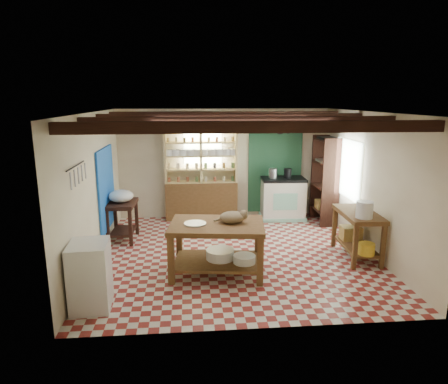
{
  "coord_description": "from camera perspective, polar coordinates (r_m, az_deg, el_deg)",
  "views": [
    {
      "loc": [
        -0.84,
        -6.95,
        2.84
      ],
      "look_at": [
        -0.19,
        0.3,
        1.12
      ],
      "focal_mm": 32.0,
      "sensor_mm": 36.0,
      "label": 1
    }
  ],
  "objects": [
    {
      "name": "basin_large",
      "position": [
        6.71,
        -0.55,
        -8.87
      ],
      "size": [
        0.52,
        0.52,
        0.16
      ],
      "primitive_type": "cylinder",
      "rotation": [
        0.0,
        0.0,
        -0.13
      ],
      "color": "silver",
      "rests_on": "work_table"
    },
    {
      "name": "window_right",
      "position": [
        8.74,
        17.31,
        3.19
      ],
      "size": [
        0.02,
        1.3,
        1.2
      ],
      "primitive_type": "cube",
      "color": "#B5C7B0",
      "rests_on": "wall_right"
    },
    {
      "name": "basin_small",
      "position": [
        6.57,
        2.92,
        -9.54
      ],
      "size": [
        0.4,
        0.4,
        0.13
      ],
      "primitive_type": "cylinder",
      "rotation": [
        0.0,
        0.0,
        -0.13
      ],
      "color": "silver",
      "rests_on": "work_table"
    },
    {
      "name": "stove",
      "position": [
        9.66,
        8.37,
        -0.89
      ],
      "size": [
        1.05,
        0.74,
        1.0
      ],
      "primitive_type": "cube",
      "rotation": [
        0.0,
        0.0,
        -0.05
      ],
      "color": "beige",
      "rests_on": "floor"
    },
    {
      "name": "kettle_right",
      "position": [
        9.55,
        9.09,
        2.67
      ],
      "size": [
        0.18,
        0.18,
        0.22
      ],
      "primitive_type": "cylinder",
      "rotation": [
        0.0,
        0.0,
        -0.05
      ],
      "color": "black",
      "rests_on": "stove"
    },
    {
      "name": "wall_front",
      "position": [
        4.79,
        5.29,
        -5.53
      ],
      "size": [
        5.0,
        0.04,
        2.6
      ],
      "primitive_type": "cube",
      "color": "beige",
      "rests_on": "floor"
    },
    {
      "name": "kettle_left",
      "position": [
        9.49,
        7.01,
        2.68
      ],
      "size": [
        0.21,
        0.21,
        0.23
      ],
      "primitive_type": "cylinder",
      "rotation": [
        0.0,
        0.0,
        -0.05
      ],
      "color": "#A1A0A8",
      "rests_on": "stove"
    },
    {
      "name": "yellow_tub",
      "position": [
        7.31,
        19.69,
        -7.65
      ],
      "size": [
        0.28,
        0.28,
        0.2
      ],
      "primitive_type": "cylinder",
      "rotation": [
        0.0,
        0.0,
        -0.04
      ],
      "color": "gold",
      "rests_on": "right_counter"
    },
    {
      "name": "white_cabinet",
      "position": [
        5.89,
        -18.58,
        -11.22
      ],
      "size": [
        0.56,
        0.65,
        0.93
      ],
      "primitive_type": "cube",
      "rotation": [
        0.0,
        0.0,
        0.07
      ],
      "color": "silver",
      "rests_on": "floor"
    },
    {
      "name": "cat",
      "position": [
        6.49,
        1.2,
        -3.61
      ],
      "size": [
        0.43,
        0.34,
        0.19
      ],
      "primitive_type": "ellipsoid",
      "rotation": [
        0.0,
        0.0,
        0.05
      ],
      "color": "#8F7753",
      "rests_on": "work_table"
    },
    {
      "name": "work_table",
      "position": [
        6.62,
        -1.01,
        -8.06
      ],
      "size": [
        1.63,
        1.19,
        0.86
      ],
      "primitive_type": "cube",
      "rotation": [
        0.0,
        0.0,
        -0.13
      ],
      "color": "brown",
      "rests_on": "floor"
    },
    {
      "name": "enamel_bowl",
      "position": [
        8.24,
        -14.49,
        -0.55
      ],
      "size": [
        0.51,
        0.51,
        0.24
      ],
      "primitive_type": "ellipsoid",
      "rotation": [
        0.0,
        0.0,
        -0.05
      ],
      "color": "silver",
      "rests_on": "prep_table"
    },
    {
      "name": "floor",
      "position": [
        7.56,
        1.65,
        -8.87
      ],
      "size": [
        5.0,
        5.0,
        0.02
      ],
      "primitive_type": "cube",
      "color": "maroon",
      "rests_on": "ground"
    },
    {
      "name": "blue_wall_patch",
      "position": [
        8.21,
        -16.46,
        0.49
      ],
      "size": [
        0.04,
        1.4,
        1.6
      ],
      "primitive_type": "cube",
      "color": "blue",
      "rests_on": "wall_left"
    },
    {
      "name": "wall_left",
      "position": [
        7.31,
        -18.13,
        0.46
      ],
      "size": [
        0.04,
        5.0,
        2.6
      ],
      "primitive_type": "cube",
      "color": "beige",
      "rests_on": "floor"
    },
    {
      "name": "ceiling",
      "position": [
        7.01,
        1.79,
        11.32
      ],
      "size": [
        5.0,
        5.0,
        0.02
      ],
      "primitive_type": "cube",
      "color": "#45454A",
      "rests_on": "wall_back"
    },
    {
      "name": "wall_right",
      "position": [
        7.87,
        20.12,
        1.17
      ],
      "size": [
        0.04,
        5.0,
        2.6
      ],
      "primitive_type": "cube",
      "color": "beige",
      "rests_on": "floor"
    },
    {
      "name": "wicker_basket",
      "position": [
        7.95,
        17.66,
        -5.59
      ],
      "size": [
        0.38,
        0.31,
        0.25
      ],
      "primitive_type": "cube",
      "rotation": [
        0.0,
        0.0,
        -0.04
      ],
      "color": "#AE8D46",
      "rests_on": "right_counter"
    },
    {
      "name": "steel_tray",
      "position": [
        6.46,
        -4.16,
        -4.52
      ],
      "size": [
        0.4,
        0.4,
        0.02
      ],
      "primitive_type": "cylinder",
      "rotation": [
        0.0,
        0.0,
        -0.13
      ],
      "color": "#A1A0A8",
      "rests_on": "work_table"
    },
    {
      "name": "white_bucket",
      "position": [
        7.17,
        19.43,
        -2.39
      ],
      "size": [
        0.3,
        0.3,
        0.29
      ],
      "primitive_type": "cylinder",
      "rotation": [
        0.0,
        0.0,
        -0.04
      ],
      "color": "silver",
      "rests_on": "right_counter"
    },
    {
      "name": "wall_back",
      "position": [
        9.61,
        -0.05,
        4.06
      ],
      "size": [
        5.0,
        0.04,
        2.6
      ],
      "primitive_type": "cube",
      "color": "beige",
      "rests_on": "floor"
    },
    {
      "name": "utensil_rail",
      "position": [
        6.06,
        -20.36,
        2.39
      ],
      "size": [
        0.06,
        0.9,
        0.28
      ],
      "primitive_type": "cube",
      "color": "black",
      "rests_on": "wall_left"
    },
    {
      "name": "prep_table",
      "position": [
        8.38,
        -14.28,
        -4.05
      ],
      "size": [
        0.59,
        0.83,
        0.81
      ],
      "primitive_type": "cube",
      "rotation": [
        0.0,
        0.0,
        -0.05
      ],
      "color": "#331912",
      "rests_on": "floor"
    },
    {
      "name": "window_back",
      "position": [
        9.51,
        -3.07,
        6.37
      ],
      "size": [
        0.9,
        0.02,
        0.8
      ],
      "primitive_type": "cube",
      "color": "#B5C7B0",
      "rests_on": "wall_back"
    },
    {
      "name": "tall_rack",
      "position": [
        9.47,
        14.21,
        1.67
      ],
      "size": [
        0.4,
        0.86,
        2.0
      ],
      "primitive_type": "cube",
      "color": "#331912",
      "rests_on": "floor"
    },
    {
      "name": "ceiling_beams",
      "position": [
        7.01,
        1.78,
        10.34
      ],
      "size": [
        5.0,
        3.8,
        0.15
      ],
      "primitive_type": "cube",
      "color": "#331912",
      "rests_on": "ceiling"
    },
    {
      "name": "pot_rack",
      "position": [
        9.27,
        8.02,
        9.07
      ],
      "size": [
        0.86,
        0.12,
        0.36
      ],
      "primitive_type": "cube",
      "color": "black",
      "rests_on": "ceiling"
    },
    {
      "name": "green_wall_patch",
      "position": [
        9.78,
        7.29,
        3.82
      ],
      "size": [
        1.3,
        0.04,
        2.3
      ],
      "primitive_type": "cube",
      "color": "#1D492D",
      "rests_on": "wall_back"
    },
    {
      "name": "right_counter",
      "position": [
        7.66,
        18.48,
        -5.78
      ],
      "size": [
        0.64,
        1.21,
        0.85
      ],
      "primitive_type": "cube",
      "rotation": [
        0.0,
        0.0,
        -0.04
      ],
      "color": "brown",
      "rests_on": "floor"
    },
    {
      "name": "shelving_unit",
      "position": [
        9.43,
        -3.29,
        2.62
      ],
      "size": [
        1.7,
        0.34,
        2.2
      ],
      "primitive_type": "cube",
      "color": "tan",
      "rests_on": "floor"
    }
  ]
}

